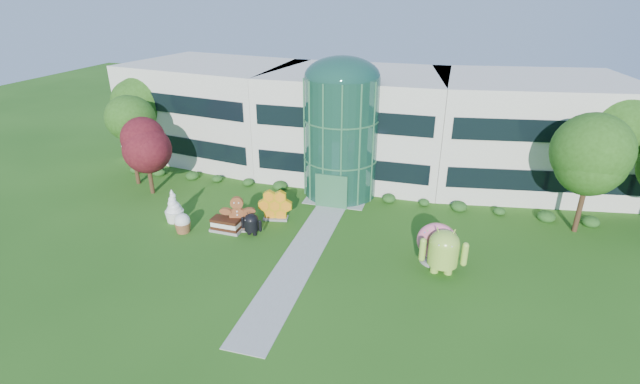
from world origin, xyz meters
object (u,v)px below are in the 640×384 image
(android_black, at_px, (251,223))
(donut, at_px, (438,242))
(android_green, at_px, (444,249))
(gingerbread, at_px, (238,213))

(android_black, bearing_deg, donut, 5.09)
(android_green, distance_m, android_black, 13.31)
(donut, bearing_deg, android_green, -64.81)
(android_green, height_order, donut, android_green)
(android_green, height_order, android_black, android_green)
(donut, bearing_deg, android_black, -170.76)
(gingerbread, bearing_deg, donut, -18.25)
(android_black, height_order, donut, donut)
(android_black, distance_m, gingerbread, 1.38)
(android_green, xyz_separation_m, gingerbread, (-14.48, 1.68, -0.39))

